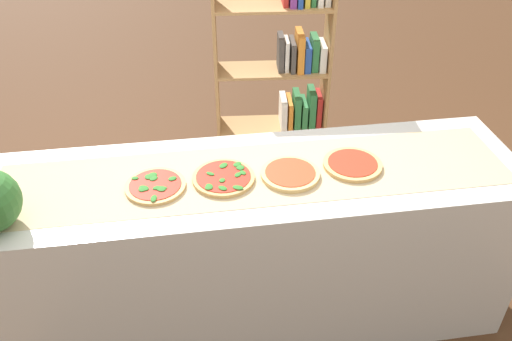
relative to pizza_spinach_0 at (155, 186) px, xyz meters
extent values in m
plane|color=#4C2D19|center=(0.44, 0.04, -0.93)|extent=(12.00, 12.00, 0.00)
cube|color=beige|center=(0.44, 0.04, -0.47)|extent=(2.46, 0.69, 0.92)
cube|color=tan|center=(0.44, 0.04, -0.01)|extent=(2.28, 0.47, 0.00)
cylinder|color=tan|center=(0.00, 0.00, 0.00)|extent=(0.26, 0.26, 0.02)
cylinder|color=#AD2314|center=(0.00, 0.00, 0.01)|extent=(0.22, 0.22, 0.00)
ellipsoid|color=#286B23|center=(0.07, 0.03, 0.01)|extent=(0.05, 0.04, 0.00)
ellipsoid|color=#286B23|center=(-0.05, -0.02, 0.01)|extent=(0.06, 0.06, 0.00)
ellipsoid|color=#286B23|center=(0.03, -0.03, 0.01)|extent=(0.05, 0.03, 0.00)
ellipsoid|color=#286B23|center=(0.02, -0.04, 0.01)|extent=(0.06, 0.05, 0.00)
ellipsoid|color=#286B23|center=(-0.01, 0.04, 0.01)|extent=(0.05, 0.05, 0.00)
ellipsoid|color=#286B23|center=(-0.05, -0.03, 0.01)|extent=(0.05, 0.05, 0.00)
ellipsoid|color=#286B23|center=(0.00, -0.10, 0.01)|extent=(0.03, 0.05, 0.00)
ellipsoid|color=#286B23|center=(-0.01, 0.06, 0.01)|extent=(0.04, 0.03, 0.00)
ellipsoid|color=#286B23|center=(0.01, -0.03, 0.01)|extent=(0.04, 0.04, 0.00)
ellipsoid|color=#286B23|center=(-0.03, 0.06, 0.01)|extent=(0.04, 0.04, 0.00)
ellipsoid|color=#286B23|center=(-0.01, 0.07, 0.01)|extent=(0.04, 0.04, 0.00)
ellipsoid|color=#286B23|center=(-0.09, 0.05, 0.01)|extent=(0.04, 0.03, 0.00)
cylinder|color=tan|center=(0.30, 0.01, 0.00)|extent=(0.28, 0.28, 0.02)
cylinder|color=#AD2314|center=(0.30, 0.01, 0.01)|extent=(0.24, 0.24, 0.00)
ellipsoid|color=#286B23|center=(0.36, 0.01, 0.01)|extent=(0.04, 0.05, 0.00)
ellipsoid|color=#286B23|center=(0.29, -0.02, 0.01)|extent=(0.04, 0.04, 0.00)
ellipsoid|color=#286B23|center=(0.38, 0.06, 0.01)|extent=(0.05, 0.05, 0.00)
ellipsoid|color=#286B23|center=(0.38, 0.02, 0.01)|extent=(0.04, 0.04, 0.00)
ellipsoid|color=#286B23|center=(0.30, 0.09, 0.01)|extent=(0.05, 0.06, 0.00)
ellipsoid|color=#286B23|center=(0.22, -0.07, 0.01)|extent=(0.04, 0.04, 0.00)
ellipsoid|color=#286B23|center=(0.35, -0.08, 0.01)|extent=(0.06, 0.05, 0.00)
ellipsoid|color=#286B23|center=(0.24, 0.04, 0.01)|extent=(0.04, 0.04, 0.00)
ellipsoid|color=#286B23|center=(0.37, 0.06, 0.01)|extent=(0.04, 0.03, 0.00)
ellipsoid|color=#286B23|center=(0.37, 0.09, 0.01)|extent=(0.05, 0.05, 0.00)
ellipsoid|color=#286B23|center=(0.28, -0.08, 0.01)|extent=(0.05, 0.05, 0.00)
ellipsoid|color=#286B23|center=(0.23, -0.06, 0.01)|extent=(0.04, 0.05, 0.00)
cylinder|color=#DBB26B|center=(0.59, 0.00, 0.00)|extent=(0.26, 0.26, 0.02)
cylinder|color=red|center=(0.59, 0.00, 0.01)|extent=(0.22, 0.22, 0.00)
cylinder|color=tan|center=(0.89, 0.03, 0.00)|extent=(0.27, 0.27, 0.02)
cylinder|color=red|center=(0.89, 0.03, 0.01)|extent=(0.22, 0.22, 0.00)
cube|color=#A87A47|center=(1.09, 1.22, -0.08)|extent=(0.04, 0.26, 1.69)
cube|color=#A87A47|center=(0.37, 1.29, -0.08)|extent=(0.04, 0.26, 1.69)
cube|color=#A87A47|center=(0.73, 1.26, -0.92)|extent=(0.72, 0.32, 0.02)
cube|color=#2D753D|center=(1.05, 1.23, -0.82)|extent=(0.04, 0.18, 0.17)
cube|color=orange|center=(1.02, 1.23, -0.78)|extent=(0.05, 0.15, 0.26)
cube|color=#B22823|center=(0.98, 1.23, -0.82)|extent=(0.04, 0.19, 0.18)
cube|color=#A87A47|center=(0.73, 1.26, -0.50)|extent=(0.72, 0.32, 0.02)
cube|color=#B22823|center=(1.05, 1.23, -0.38)|extent=(0.05, 0.18, 0.23)
cube|color=#2D753D|center=(1.00, 1.23, -0.36)|extent=(0.06, 0.18, 0.26)
cube|color=#2D753D|center=(0.95, 1.24, -0.40)|extent=(0.05, 0.20, 0.18)
cube|color=#2D753D|center=(0.90, 1.24, -0.38)|extent=(0.06, 0.20, 0.23)
cube|color=orange|center=(0.86, 1.25, -0.40)|extent=(0.05, 0.22, 0.19)
cube|color=silver|center=(0.81, 1.25, -0.39)|extent=(0.06, 0.20, 0.21)
cube|color=#A87A47|center=(0.73, 1.26, -0.08)|extent=(0.72, 0.32, 0.02)
cube|color=silver|center=(1.05, 1.23, 0.01)|extent=(0.06, 0.20, 0.17)
cube|color=#2D753D|center=(1.00, 1.23, 0.03)|extent=(0.06, 0.17, 0.21)
cube|color=#234799|center=(0.95, 1.24, 0.01)|extent=(0.06, 0.20, 0.17)
cube|color=orange|center=(0.90, 1.24, 0.05)|extent=(0.06, 0.22, 0.24)
cube|color=#47423D|center=(0.86, 1.25, 0.02)|extent=(0.05, 0.20, 0.19)
cube|color=silver|center=(0.82, 1.25, 0.02)|extent=(0.04, 0.15, 0.20)
cube|color=#47423D|center=(0.78, 1.25, 0.04)|extent=(0.05, 0.16, 0.23)
cube|color=#A87A47|center=(0.73, 1.26, 0.33)|extent=(0.72, 0.32, 0.02)
camera|label=1|loc=(0.17, -1.83, 1.36)|focal=36.70mm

